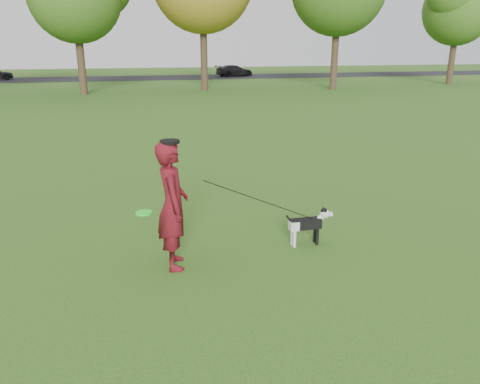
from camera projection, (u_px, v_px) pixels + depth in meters
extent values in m
plane|color=#285116|center=(232.00, 252.00, 7.30)|extent=(120.00, 120.00, 0.00)
cube|color=black|center=(140.00, 78.00, 44.35)|extent=(120.00, 7.00, 0.02)
imported|color=#530B0F|center=(173.00, 206.00, 6.59)|extent=(0.46, 0.69, 1.86)
cube|color=black|center=(305.00, 224.00, 7.47)|extent=(0.51, 0.16, 0.17)
cube|color=silver|center=(294.00, 225.00, 7.43)|extent=(0.14, 0.16, 0.15)
cylinder|color=silver|center=(295.00, 239.00, 7.44)|extent=(0.05, 0.05, 0.28)
cylinder|color=silver|center=(292.00, 236.00, 7.54)|extent=(0.05, 0.05, 0.28)
cylinder|color=black|center=(317.00, 237.00, 7.53)|extent=(0.05, 0.05, 0.28)
cylinder|color=black|center=(315.00, 234.00, 7.63)|extent=(0.05, 0.05, 0.28)
cylinder|color=silver|center=(319.00, 220.00, 7.51)|extent=(0.17, 0.10, 0.18)
sphere|color=silver|center=(325.00, 214.00, 7.50)|extent=(0.16, 0.16, 0.16)
sphere|color=black|center=(324.00, 212.00, 7.49)|extent=(0.12, 0.12, 0.12)
cube|color=silver|center=(329.00, 214.00, 7.52)|extent=(0.10, 0.06, 0.06)
sphere|color=black|center=(333.00, 214.00, 7.53)|extent=(0.03, 0.03, 0.03)
cone|color=black|center=(325.00, 210.00, 7.43)|extent=(0.06, 0.06, 0.06)
cone|color=black|center=(323.00, 208.00, 7.51)|extent=(0.06, 0.06, 0.06)
cylinder|color=black|center=(291.00, 222.00, 7.40)|extent=(0.18, 0.03, 0.23)
cylinder|color=black|center=(316.00, 220.00, 7.49)|extent=(0.11, 0.11, 0.02)
imported|color=black|center=(234.00, 71.00, 46.26)|extent=(3.99, 2.40, 1.08)
cylinder|color=#20FF26|center=(144.00, 213.00, 6.43)|extent=(0.23, 0.23, 0.02)
cylinder|color=black|center=(170.00, 142.00, 6.31)|extent=(0.27, 0.27, 0.04)
cylinder|color=#38281C|center=(81.00, 61.00, 29.39)|extent=(0.48, 0.48, 4.20)
cylinder|color=#38281C|center=(204.00, 53.00, 31.98)|extent=(0.48, 0.48, 5.04)
cylinder|color=#38281C|center=(335.00, 54.00, 32.64)|extent=(0.48, 0.48, 4.83)
cylinder|color=#38281C|center=(452.00, 58.00, 37.09)|extent=(0.48, 0.48, 3.99)
sphere|color=#426B1E|center=(459.00, 3.00, 35.84)|extent=(5.32, 5.32, 5.32)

